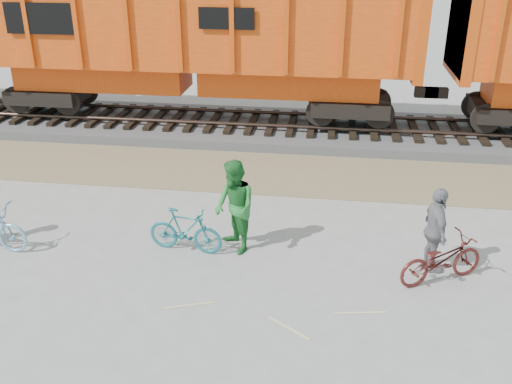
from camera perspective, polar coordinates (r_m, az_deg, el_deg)
ground at (r=10.83m, az=-0.42°, el=-9.25°), size 120.00×120.00×0.00m
gravel_strip at (r=15.67m, az=2.53°, el=1.87°), size 120.00×3.00×0.02m
ballast_bed at (r=18.90m, az=3.61°, el=6.27°), size 120.00×4.00×0.30m
track at (r=18.80m, az=3.63°, el=7.21°), size 120.00×2.60×0.24m
hopper_car_center at (r=18.73m, az=-6.35°, el=15.02°), size 14.00×3.13×4.65m
bicycle_teal at (r=11.76m, az=-7.09°, el=-3.84°), size 1.62×0.63×0.95m
bicycle_maroon at (r=11.24m, az=18.05°, el=-6.45°), size 1.84×1.38×0.93m
person_man at (r=11.50m, az=-2.15°, el=-1.52°), size 1.15×1.20×1.95m
person_woman at (r=11.38m, az=17.52°, el=-3.67°), size 0.58×1.07×1.73m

